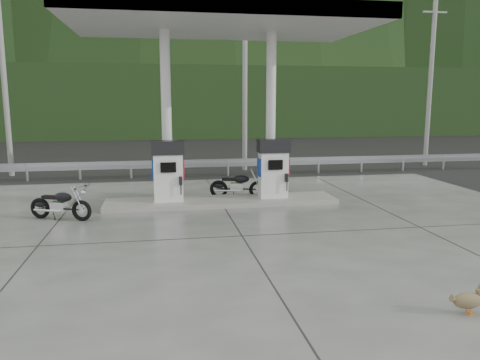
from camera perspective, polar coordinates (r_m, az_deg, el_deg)
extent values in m
plane|color=black|center=(11.91, -0.60, -5.59)|extent=(160.00, 160.00, 0.00)
cube|color=#61625D|center=(11.91, -0.60, -5.54)|extent=(18.00, 14.00, 0.02)
cube|color=#9A988F|center=(14.29, -2.22, -2.62)|extent=(7.00, 1.40, 0.15)
cylinder|color=white|center=(14.25, -8.95, 7.68)|extent=(0.30, 0.30, 5.00)
cylinder|color=white|center=(14.66, 3.77, 7.83)|extent=(0.30, 0.30, 5.00)
cube|color=silver|center=(14.14, -2.37, 18.75)|extent=(8.50, 5.00, 0.40)
cube|color=black|center=(23.13, -5.21, 1.83)|extent=(60.00, 7.00, 0.01)
cylinder|color=gray|center=(21.75, -26.82, 10.92)|extent=(0.22, 0.22, 8.00)
cylinder|color=gray|center=(21.21, 0.60, 11.99)|extent=(0.22, 0.22, 8.00)
cylinder|color=gray|center=(24.50, 22.19, 10.98)|extent=(0.22, 0.22, 8.00)
cube|color=black|center=(41.38, -7.42, 9.38)|extent=(80.00, 6.00, 6.00)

